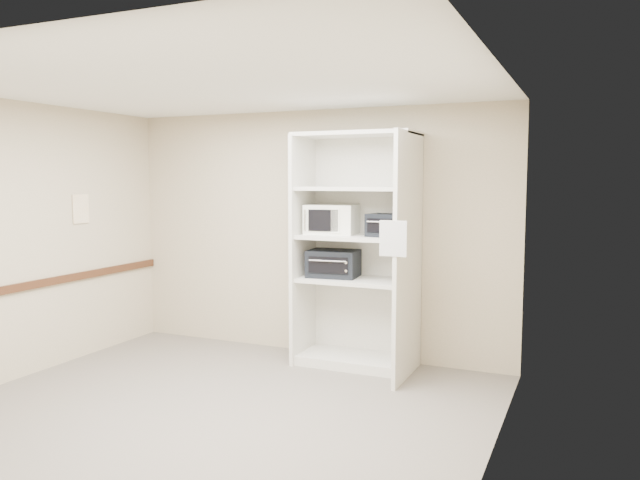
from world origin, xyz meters
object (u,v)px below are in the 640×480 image
at_px(toaster_oven_upper, 389,225).
at_px(shelving_unit, 360,259).
at_px(toaster_oven_lower, 334,263).
at_px(microwave, 332,219).

bearing_deg(toaster_oven_upper, shelving_unit, -174.94).
bearing_deg(shelving_unit, toaster_oven_upper, -2.11).
height_order(shelving_unit, toaster_oven_lower, shelving_unit).
bearing_deg(microwave, shelving_unit, -13.73).
xyz_separation_m(microwave, toaster_oven_lower, (0.04, -0.03, -0.46)).
relative_size(microwave, toaster_oven_lower, 1.01).
bearing_deg(toaster_oven_lower, toaster_oven_upper, -8.19).
height_order(microwave, toaster_oven_upper, microwave).
distance_m(microwave, toaster_oven_upper, 0.65).
height_order(toaster_oven_upper, toaster_oven_lower, toaster_oven_upper).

